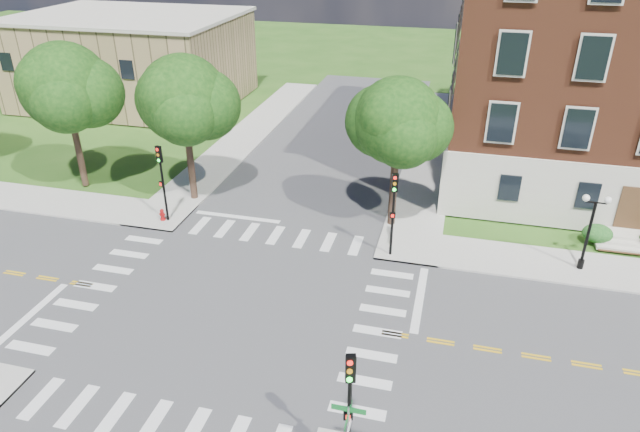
% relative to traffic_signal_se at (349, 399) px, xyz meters
% --- Properties ---
extents(ground, '(160.00, 160.00, 0.00)m').
position_rel_traffic_signal_se_xyz_m(ground, '(-7.35, 7.33, -3.19)').
color(ground, '#275016').
rests_on(ground, ground).
extents(road_ew, '(90.00, 12.00, 0.01)m').
position_rel_traffic_signal_se_xyz_m(road_ew, '(-7.35, 7.33, -3.18)').
color(road_ew, '#3D3D3F').
rests_on(road_ew, ground).
extents(road_ns, '(12.00, 90.00, 0.01)m').
position_rel_traffic_signal_se_xyz_m(road_ns, '(-7.35, 7.33, -3.18)').
color(road_ns, '#3D3D3F').
rests_on(road_ns, ground).
extents(sidewalk_ne, '(34.00, 34.00, 0.12)m').
position_rel_traffic_signal_se_xyz_m(sidewalk_ne, '(8.03, 22.70, -3.13)').
color(sidewalk_ne, '#9E9B93').
rests_on(sidewalk_ne, ground).
extents(sidewalk_nw, '(34.00, 34.00, 0.12)m').
position_rel_traffic_signal_se_xyz_m(sidewalk_nw, '(-22.72, 22.70, -3.13)').
color(sidewalk_nw, '#9E9B93').
rests_on(sidewalk_nw, ground).
extents(crosswalk_east, '(2.20, 10.20, 0.02)m').
position_rel_traffic_signal_se_xyz_m(crosswalk_east, '(-0.15, 7.33, -3.19)').
color(crosswalk_east, silver).
rests_on(crosswalk_east, ground).
extents(stop_bar_east, '(0.40, 5.50, 0.00)m').
position_rel_traffic_signal_se_xyz_m(stop_bar_east, '(1.45, 10.33, -3.19)').
color(stop_bar_east, silver).
rests_on(stop_bar_east, ground).
extents(secondary_building, '(20.40, 15.40, 8.30)m').
position_rel_traffic_signal_se_xyz_m(secondary_building, '(-29.35, 37.33, 1.09)').
color(secondary_building, olive).
rests_on(secondary_building, ground).
extents(tree_b, '(5.68, 5.68, 9.69)m').
position_rel_traffic_signal_se_xyz_m(tree_b, '(-22.22, 17.81, 3.76)').
color(tree_b, '#312218').
rests_on(tree_b, ground).
extents(tree_c, '(5.43, 5.43, 9.35)m').
position_rel_traffic_signal_se_xyz_m(tree_c, '(-14.06, 17.85, 3.55)').
color(tree_c, '#312218').
rests_on(tree_c, ground).
extents(tree_d, '(4.93, 4.93, 8.90)m').
position_rel_traffic_signal_se_xyz_m(tree_d, '(-0.97, 17.49, 3.34)').
color(tree_d, '#312218').
rests_on(tree_d, ground).
extents(traffic_signal_se, '(0.37, 0.43, 4.80)m').
position_rel_traffic_signal_se_xyz_m(traffic_signal_se, '(0.00, 0.00, 0.00)').
color(traffic_signal_se, black).
rests_on(traffic_signal_se, ground).
extents(traffic_signal_ne, '(0.37, 0.43, 4.80)m').
position_rel_traffic_signal_se_xyz_m(traffic_signal_ne, '(-0.51, 13.91, 0.00)').
color(traffic_signal_ne, black).
rests_on(traffic_signal_ne, ground).
extents(traffic_signal_nw, '(0.38, 0.44, 4.80)m').
position_rel_traffic_signal_se_xyz_m(traffic_signal_nw, '(-14.25, 14.52, 0.00)').
color(traffic_signal_nw, black).
rests_on(traffic_signal_nw, ground).
extents(twin_lamp_west, '(1.36, 0.36, 4.23)m').
position_rel_traffic_signal_se_xyz_m(twin_lamp_west, '(9.40, 15.01, -0.66)').
color(twin_lamp_west, black).
rests_on(twin_lamp_west, ground).
extents(street_sign_pole, '(1.10, 1.10, 3.10)m').
position_rel_traffic_signal_se_xyz_m(street_sign_pole, '(0.06, -0.38, -0.88)').
color(street_sign_pole, gray).
rests_on(street_sign_pole, ground).
extents(fire_hydrant, '(0.35, 0.35, 0.75)m').
position_rel_traffic_signal_se_xyz_m(fire_hydrant, '(-14.55, 14.45, -2.72)').
color(fire_hydrant, maroon).
rests_on(fire_hydrant, ground).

